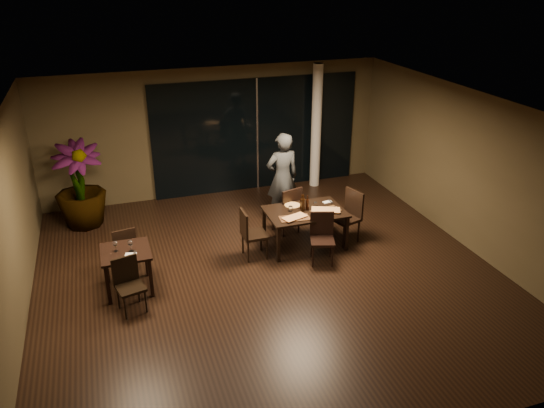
# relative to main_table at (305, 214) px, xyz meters

# --- Properties ---
(ground) EXTENTS (8.00, 8.00, 0.00)m
(ground) POSITION_rel_main_table_xyz_m (-1.00, -0.80, -0.68)
(ground) COLOR black
(ground) RESTS_ON ground
(wall_back) EXTENTS (8.00, 0.10, 3.00)m
(wall_back) POSITION_rel_main_table_xyz_m (-1.00, 3.25, 0.82)
(wall_back) COLOR #443A24
(wall_back) RESTS_ON ground
(wall_front) EXTENTS (8.00, 0.10, 3.00)m
(wall_front) POSITION_rel_main_table_xyz_m (-1.00, -4.85, 0.82)
(wall_front) COLOR #443A24
(wall_front) RESTS_ON ground
(wall_left) EXTENTS (0.10, 8.00, 3.00)m
(wall_left) POSITION_rel_main_table_xyz_m (-5.05, -0.80, 0.82)
(wall_left) COLOR #443A24
(wall_left) RESTS_ON ground
(wall_right) EXTENTS (0.10, 8.00, 3.00)m
(wall_right) POSITION_rel_main_table_xyz_m (3.05, -0.80, 0.82)
(wall_right) COLOR #443A24
(wall_right) RESTS_ON ground
(ceiling) EXTENTS (8.00, 8.00, 0.04)m
(ceiling) POSITION_rel_main_table_xyz_m (-1.00, -0.80, 2.34)
(ceiling) COLOR silver
(ceiling) RESTS_ON wall_back
(window_panel) EXTENTS (5.00, 0.06, 2.70)m
(window_panel) POSITION_rel_main_table_xyz_m (0.00, 3.16, 0.67)
(window_panel) COLOR black
(window_panel) RESTS_ON ground
(column) EXTENTS (0.24, 0.24, 3.00)m
(column) POSITION_rel_main_table_xyz_m (1.40, 2.85, 0.82)
(column) COLOR silver
(column) RESTS_ON ground
(main_table) EXTENTS (1.50, 1.00, 0.75)m
(main_table) POSITION_rel_main_table_xyz_m (0.00, 0.00, 0.00)
(main_table) COLOR black
(main_table) RESTS_ON ground
(side_table) EXTENTS (0.80, 0.80, 0.75)m
(side_table) POSITION_rel_main_table_xyz_m (-3.40, -0.50, -0.05)
(side_table) COLOR black
(side_table) RESTS_ON ground
(chair_main_far) EXTENTS (0.58, 0.58, 1.01)m
(chair_main_far) POSITION_rel_main_table_xyz_m (-0.12, 0.60, -0.11)
(chair_main_far) COLOR black
(chair_main_far) RESTS_ON ground
(chair_main_near) EXTENTS (0.55, 0.55, 0.94)m
(chair_main_near) POSITION_rel_main_table_xyz_m (0.09, -0.62, -0.15)
(chair_main_near) COLOR black
(chair_main_near) RESTS_ON ground
(chair_main_left) EXTENTS (0.45, 0.45, 0.97)m
(chair_main_left) POSITION_rel_main_table_xyz_m (-1.14, -0.10, -0.14)
(chair_main_left) COLOR black
(chair_main_left) RESTS_ON ground
(chair_main_right) EXTENTS (0.60, 0.60, 1.05)m
(chair_main_right) POSITION_rel_main_table_xyz_m (0.91, -0.06, -0.09)
(chair_main_right) COLOR black
(chair_main_right) RESTS_ON ground
(chair_side_far) EXTENTS (0.47, 0.47, 0.88)m
(chair_side_far) POSITION_rel_main_table_xyz_m (-3.40, 0.13, -0.18)
(chair_side_far) COLOR black
(chair_side_far) RESTS_ON ground
(chair_side_near) EXTENTS (0.50, 0.50, 0.89)m
(chair_side_near) POSITION_rel_main_table_xyz_m (-3.42, -1.06, -0.18)
(chair_side_near) COLOR black
(chair_side_near) RESTS_ON ground
(diner) EXTENTS (0.68, 0.47, 1.94)m
(diner) POSITION_rel_main_table_xyz_m (-0.03, 1.25, 0.30)
(diner) COLOR #2D3032
(diner) RESTS_ON ground
(potted_plant) EXTENTS (1.11, 1.11, 1.82)m
(potted_plant) POSITION_rel_main_table_xyz_m (-4.09, 2.32, 0.23)
(potted_plant) COLOR #204C19
(potted_plant) RESTS_ON ground
(pizza_board_left) EXTENTS (0.59, 0.33, 0.01)m
(pizza_board_left) POSITION_rel_main_table_xyz_m (-0.31, -0.25, 0.08)
(pizza_board_left) COLOR #462A16
(pizza_board_left) RESTS_ON main_table
(pizza_board_right) EXTENTS (0.61, 0.38, 0.01)m
(pizza_board_right) POSITION_rel_main_table_xyz_m (0.37, -0.14, 0.08)
(pizza_board_right) COLOR #472D17
(pizza_board_right) RESTS_ON main_table
(oblong_pizza_left) EXTENTS (0.49, 0.33, 0.02)m
(oblong_pizza_left) POSITION_rel_main_table_xyz_m (-0.31, -0.25, 0.10)
(oblong_pizza_left) COLOR maroon
(oblong_pizza_left) RESTS_ON pizza_board_left
(oblong_pizza_right) EXTENTS (0.58, 0.43, 0.02)m
(oblong_pizza_right) POSITION_rel_main_table_xyz_m (0.37, -0.14, 0.10)
(oblong_pizza_right) COLOR maroon
(oblong_pizza_right) RESTS_ON pizza_board_right
(round_pizza) EXTENTS (0.30, 0.30, 0.01)m
(round_pizza) POSITION_rel_main_table_xyz_m (-0.15, 0.29, 0.08)
(round_pizza) COLOR #A63812
(round_pizza) RESTS_ON main_table
(bottle_a) EXTENTS (0.07, 0.07, 0.34)m
(bottle_a) POSITION_rel_main_table_xyz_m (-0.04, 0.01, 0.24)
(bottle_a) COLOR black
(bottle_a) RESTS_ON main_table
(bottle_b) EXTENTS (0.06, 0.06, 0.29)m
(bottle_b) POSITION_rel_main_table_xyz_m (0.05, 0.03, 0.22)
(bottle_b) COLOR black
(bottle_b) RESTS_ON main_table
(bottle_c) EXTENTS (0.06, 0.06, 0.29)m
(bottle_c) POSITION_rel_main_table_xyz_m (-0.04, 0.10, 0.22)
(bottle_c) COLOR black
(bottle_c) RESTS_ON main_table
(tumbler_left) EXTENTS (0.08, 0.08, 0.10)m
(tumbler_left) POSITION_rel_main_table_xyz_m (-0.27, 0.08, 0.12)
(tumbler_left) COLOR white
(tumbler_left) RESTS_ON main_table
(tumbler_right) EXTENTS (0.07, 0.07, 0.08)m
(tumbler_right) POSITION_rel_main_table_xyz_m (0.27, 0.14, 0.11)
(tumbler_right) COLOR white
(tumbler_right) RESTS_ON main_table
(napkin_near) EXTENTS (0.20, 0.14, 0.01)m
(napkin_near) POSITION_rel_main_table_xyz_m (0.57, -0.11, 0.08)
(napkin_near) COLOR white
(napkin_near) RESTS_ON main_table
(napkin_far) EXTENTS (0.19, 0.13, 0.01)m
(napkin_far) POSITION_rel_main_table_xyz_m (0.57, 0.23, 0.08)
(napkin_far) COLOR silver
(napkin_far) RESTS_ON main_table
(wine_glass_a) EXTENTS (0.08, 0.08, 0.18)m
(wine_glass_a) POSITION_rel_main_table_xyz_m (-3.54, -0.47, 0.16)
(wine_glass_a) COLOR white
(wine_glass_a) RESTS_ON side_table
(wine_glass_b) EXTENTS (0.09, 0.09, 0.19)m
(wine_glass_b) POSITION_rel_main_table_xyz_m (-3.31, -0.55, 0.17)
(wine_glass_b) COLOR white
(wine_glass_b) RESTS_ON side_table
(side_napkin) EXTENTS (0.20, 0.15, 0.01)m
(side_napkin) POSITION_rel_main_table_xyz_m (-3.32, -0.67, 0.08)
(side_napkin) COLOR white
(side_napkin) RESTS_ON side_table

